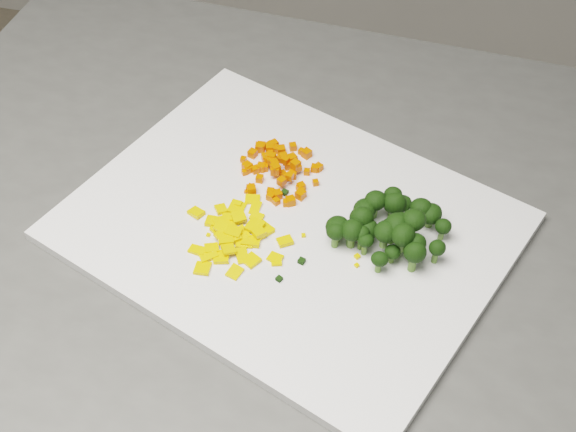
% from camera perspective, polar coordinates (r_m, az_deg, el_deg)
% --- Properties ---
extents(cutting_board, '(0.53, 0.48, 0.01)m').
position_cam_1_polar(cutting_board, '(0.85, 0.00, -0.72)').
color(cutting_board, white).
rests_on(cutting_board, counter_block).
extents(carrot_pile, '(0.10, 0.10, 0.03)m').
position_cam_1_polar(carrot_pile, '(0.89, -0.59, 3.59)').
color(carrot_pile, '#E04702').
rests_on(carrot_pile, cutting_board).
extents(pepper_pile, '(0.11, 0.11, 0.02)m').
position_cam_1_polar(pepper_pile, '(0.83, -3.85, -1.14)').
color(pepper_pile, yellow).
rests_on(pepper_pile, cutting_board).
extents(broccoli_pile, '(0.12, 0.12, 0.05)m').
position_cam_1_polar(broccoli_pile, '(0.81, 7.28, -0.79)').
color(broccoli_pile, black).
rests_on(broccoli_pile, cutting_board).
extents(carrot_cube_0, '(0.01, 0.01, 0.01)m').
position_cam_1_polar(carrot_cube_0, '(0.91, -0.14, 3.85)').
color(carrot_cube_0, '#E04702').
rests_on(carrot_cube_0, carrot_pile).
extents(carrot_cube_1, '(0.01, 0.01, 0.01)m').
position_cam_1_polar(carrot_cube_1, '(0.88, 0.94, 2.11)').
color(carrot_cube_1, '#E04702').
rests_on(carrot_cube_1, carrot_pile).
extents(carrot_cube_2, '(0.01, 0.01, 0.01)m').
position_cam_1_polar(carrot_cube_2, '(0.89, 0.66, 3.49)').
color(carrot_cube_2, '#E04702').
rests_on(carrot_cube_2, carrot_pile).
extents(carrot_cube_3, '(0.01, 0.01, 0.01)m').
position_cam_1_polar(carrot_cube_3, '(0.90, -0.70, 3.35)').
color(carrot_cube_3, '#E04702').
rests_on(carrot_cube_3, carrot_pile).
extents(carrot_cube_4, '(0.01, 0.01, 0.01)m').
position_cam_1_polar(carrot_cube_4, '(0.91, -3.19, 4.04)').
color(carrot_cube_4, '#E04702').
rests_on(carrot_cube_4, carrot_pile).
extents(carrot_cube_5, '(0.01, 0.01, 0.01)m').
position_cam_1_polar(carrot_cube_5, '(0.90, -2.87, 3.35)').
color(carrot_cube_5, '#E04702').
rests_on(carrot_cube_5, carrot_pile).
extents(carrot_cube_6, '(0.01, 0.01, 0.01)m').
position_cam_1_polar(carrot_cube_6, '(0.89, -0.38, 3.04)').
color(carrot_cube_6, '#E04702').
rests_on(carrot_cube_6, carrot_pile).
extents(carrot_cube_7, '(0.01, 0.01, 0.01)m').
position_cam_1_polar(carrot_cube_7, '(0.89, -0.89, 3.42)').
color(carrot_cube_7, '#E04702').
rests_on(carrot_cube_7, carrot_pile).
extents(carrot_cube_8, '(0.01, 0.01, 0.01)m').
position_cam_1_polar(carrot_cube_8, '(0.86, -0.85, 1.05)').
color(carrot_cube_8, '#E04702').
rests_on(carrot_cube_8, carrot_pile).
extents(carrot_cube_9, '(0.01, 0.01, 0.01)m').
position_cam_1_polar(carrot_cube_9, '(0.89, 0.49, 3.62)').
color(carrot_cube_9, '#E04702').
rests_on(carrot_cube_9, carrot_pile).
extents(carrot_cube_10, '(0.01, 0.01, 0.01)m').
position_cam_1_polar(carrot_cube_10, '(0.87, -0.91, 1.68)').
color(carrot_cube_10, '#E04702').
rests_on(carrot_cube_10, carrot_pile).
extents(carrot_cube_11, '(0.01, 0.01, 0.01)m').
position_cam_1_polar(carrot_cube_11, '(0.89, -0.08, 2.79)').
color(carrot_cube_11, '#E04702').
rests_on(carrot_cube_11, carrot_pile).
extents(carrot_cube_12, '(0.01, 0.01, 0.01)m').
position_cam_1_polar(carrot_cube_12, '(0.87, -1.27, 1.73)').
color(carrot_cube_12, '#E04702').
rests_on(carrot_cube_12, carrot_pile).
extents(carrot_cube_13, '(0.01, 0.01, 0.01)m').
position_cam_1_polar(carrot_cube_13, '(0.92, 0.98, 4.61)').
color(carrot_cube_13, '#E04702').
rests_on(carrot_cube_13, carrot_pile).
extents(carrot_cube_14, '(0.01, 0.01, 0.01)m').
position_cam_1_polar(carrot_cube_14, '(0.92, -2.03, 4.90)').
color(carrot_cube_14, '#E04702').
rests_on(carrot_cube_14, carrot_pile).
extents(carrot_cube_15, '(0.01, 0.01, 0.01)m').
position_cam_1_polar(carrot_cube_15, '(0.92, -1.30, 4.85)').
color(carrot_cube_15, '#E04702').
rests_on(carrot_cube_15, carrot_pile).
extents(carrot_cube_16, '(0.01, 0.01, 0.01)m').
position_cam_1_polar(carrot_cube_16, '(0.90, -1.41, 4.04)').
color(carrot_cube_16, '#E04702').
rests_on(carrot_cube_16, carrot_pile).
extents(carrot_cube_17, '(0.01, 0.01, 0.01)m').
position_cam_1_polar(carrot_cube_17, '(0.92, -1.32, 4.99)').
color(carrot_cube_17, '#E04702').
rests_on(carrot_cube_17, carrot_pile).
extents(carrot_cube_18, '(0.01, 0.01, 0.01)m').
position_cam_1_polar(carrot_cube_18, '(0.90, 1.35, 3.16)').
color(carrot_cube_18, '#E04702').
rests_on(carrot_cube_18, carrot_pile).
extents(carrot_cube_19, '(0.01, 0.01, 0.01)m').
position_cam_1_polar(carrot_cube_19, '(0.90, 1.94, 3.43)').
color(carrot_cube_19, '#E04702').
rests_on(carrot_cube_19, carrot_pile).
extents(carrot_cube_20, '(0.01, 0.01, 0.01)m').
position_cam_1_polar(carrot_cube_20, '(0.91, -0.58, 4.10)').
color(carrot_cube_20, '#E04702').
rests_on(carrot_cube_20, carrot_pile).
extents(carrot_cube_21, '(0.01, 0.01, 0.01)m').
position_cam_1_polar(carrot_cube_21, '(0.90, 2.18, 3.48)').
color(carrot_cube_21, '#E04702').
rests_on(carrot_cube_21, carrot_pile).
extents(carrot_cube_22, '(0.01, 0.01, 0.01)m').
position_cam_1_polar(carrot_cube_22, '(0.91, 0.37, 4.04)').
color(carrot_cube_22, '#E04702').
rests_on(carrot_cube_22, carrot_pile).
extents(carrot_cube_23, '(0.01, 0.01, 0.01)m').
position_cam_1_polar(carrot_cube_23, '(0.90, -2.34, 3.32)').
color(carrot_cube_23, '#E04702').
rests_on(carrot_cube_23, carrot_pile).
extents(carrot_cube_24, '(0.01, 0.01, 0.01)m').
position_cam_1_polar(carrot_cube_24, '(0.90, -1.22, 4.17)').
color(carrot_cube_24, '#E04702').
rests_on(carrot_cube_24, carrot_pile).
extents(carrot_cube_25, '(0.01, 0.01, 0.01)m').
position_cam_1_polar(carrot_cube_25, '(0.87, -0.46, 2.48)').
color(carrot_cube_25, '#E04702').
rests_on(carrot_cube_25, carrot_pile).
extents(carrot_cube_26, '(0.01, 0.01, 0.01)m').
position_cam_1_polar(carrot_cube_26, '(0.88, -2.63, 1.90)').
color(carrot_cube_26, '#E04702').
rests_on(carrot_cube_26, carrot_pile).
extents(carrot_cube_27, '(0.01, 0.01, 0.01)m').
position_cam_1_polar(carrot_cube_27, '(0.86, 0.18, 1.08)').
color(carrot_cube_27, '#E04702').
rests_on(carrot_cube_27, carrot_pile).
extents(carrot_cube_28, '(0.01, 0.01, 0.01)m').
position_cam_1_polar(carrot_cube_28, '(0.90, -3.11, 3.13)').
color(carrot_cube_28, '#E04702').
rests_on(carrot_cube_28, carrot_pile).
extents(carrot_cube_29, '(0.01, 0.01, 0.01)m').
position_cam_1_polar(carrot_cube_29, '(0.86, -0.13, 0.95)').
color(carrot_cube_29, '#E04702').
rests_on(carrot_cube_29, carrot_pile).
extents(carrot_cube_30, '(0.01, 0.01, 0.01)m').
position_cam_1_polar(carrot_cube_30, '(0.92, -0.85, 4.77)').
color(carrot_cube_30, '#E04702').
rests_on(carrot_cube_30, carrot_pile).
extents(carrot_cube_31, '(0.01, 0.01, 0.01)m').
position_cam_1_polar(carrot_cube_31, '(0.91, -0.32, 4.19)').
color(carrot_cube_31, '#E04702').
rests_on(carrot_cube_31, carrot_pile).
extents(carrot_cube_32, '(0.01, 0.01, 0.01)m').
position_cam_1_polar(carrot_cube_32, '(0.89, -2.03, 2.67)').
color(carrot_cube_32, '#E04702').
rests_on(carrot_cube_32, carrot_pile).
extents(carrot_cube_33, '(0.01, 0.01, 0.01)m').
position_cam_1_polar(carrot_cube_33, '(0.90, 1.90, 3.42)').
color(carrot_cube_33, '#E04702').
rests_on(carrot_cube_33, carrot_pile).
extents(carrot_cube_34, '(0.01, 0.01, 0.01)m').
position_cam_1_polar(carrot_cube_34, '(0.90, -0.18, 3.99)').
color(carrot_cube_34, '#E04702').
rests_on(carrot_cube_34, carrot_pile).
extents(carrot_cube_35, '(0.01, 0.01, 0.01)m').
position_cam_1_polar(carrot_cube_35, '(0.90, -1.92, 3.48)').
color(carrot_cube_35, '#E04702').
rests_on(carrot_cube_35, carrot_pile).
extents(carrot_cube_36, '(0.01, 0.01, 0.01)m').
position_cam_1_polar(carrot_cube_36, '(0.90, 0.29, 4.12)').
color(carrot_cube_36, '#E04702').
rests_on(carrot_cube_36, carrot_pile).
extents(carrot_cube_37, '(0.01, 0.01, 0.01)m').
position_cam_1_polar(carrot_cube_37, '(0.92, -1.29, 4.48)').
color(carrot_cube_37, '#E04702').
rests_on(carrot_cube_37, carrot_pile).
extents(carrot_cube_38, '(0.01, 0.01, 0.01)m').
position_cam_1_polar(carrot_cube_38, '(0.91, 0.01, 4.01)').
color(carrot_cube_38, '#E04702').
rests_on(carrot_cube_38, carrot_pile).
extents(carrot_cube_39, '(0.01, 0.01, 0.01)m').
position_cam_1_polar(carrot_cube_39, '(0.91, -1.55, 3.93)').
color(carrot_cube_39, '#E04702').
rests_on(carrot_cube_39, carrot_pile).
extents(carrot_cube_40, '(0.01, 0.01, 0.01)m').
position_cam_1_polar(carrot_cube_40, '(0.88, 1.97, 2.39)').
color(carrot_cube_40, '#E04702').
rests_on(carrot_cube_40, carrot_pile).
extents(carrot_cube_41, '(0.01, 0.01, 0.01)m').
position_cam_1_polar(carrot_cube_41, '(0.87, -0.75, 1.53)').
color(carrot_cube_41, '#E04702').
rests_on(carrot_cube_41, carrot_pile).
extents(carrot_cube_42, '(0.01, 0.01, 0.01)m').
position_cam_1_polar(carrot_cube_42, '(0.92, -2.54, 4.47)').
color(carrot_cube_42, '#E04702').
rests_on(carrot_cube_42, carrot_pile).
extents(carrot_cube_43, '(0.01, 0.01, 0.01)m').
position_cam_1_polar(carrot_cube_43, '(0.90, -1.70, 3.49)').
color(carrot_cube_43, '#E04702').
rests_on(carrot_cube_43, carrot_pile).
extents(carrot_cube_44, '(0.01, 0.01, 0.01)m').
position_cam_1_polar(carrot_cube_44, '(0.87, 0.90, 1.53)').
color(carrot_cube_44, '#E04702').
rests_on(carrot_cube_44, carrot_pile).
extents(carrot_cube_45, '(0.01, 0.01, 0.01)m').
position_cam_1_polar(carrot_cube_45, '(0.93, -1.01, 5.12)').
color(carrot_cube_45, '#E04702').
rests_on(carrot_cube_45, carrot_pile).
extents(carrot_cube_46, '(0.01, 0.01, 0.01)m').
position_cam_1_polar(carrot_cube_46, '(0.90, -1.24, 3.98)').
color(carrot_cube_46, '#E04702').
rests_on(carrot_cube_46, carrot_pile).
extents(carrot_cube_47, '(0.01, 0.01, 0.01)m').
position_cam_1_polar(carrot_cube_47, '(0.88, -2.66, 1.96)').
color(carrot_cube_47, '#E04702').
rests_on(carrot_cube_47, carrot_pile).
extents(carrot_cube_48, '(0.01, 0.01, 0.01)m').
position_cam_1_polar(carrot_cube_48, '(0.92, -1.92, 4.95)').
color(carrot_cube_48, '#E04702').
rests_on(carrot_cube_48, carrot_pile).
extents(carrot_cube_49, '(0.01, 0.01, 0.01)m').
position_cam_1_polar(carrot_cube_49, '(0.87, 0.94, 1.73)').
color(carrot_cube_49, '#E04702').
rests_on(carrot_cube_49, carrot_pile).
extents(carrot_cube_50, '(0.01, 0.01, 0.01)m').
position_cam_1_polar(carrot_cube_50, '(0.89, 0.54, 3.69)').
color(carrot_cube_50, '#E04702').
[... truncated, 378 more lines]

